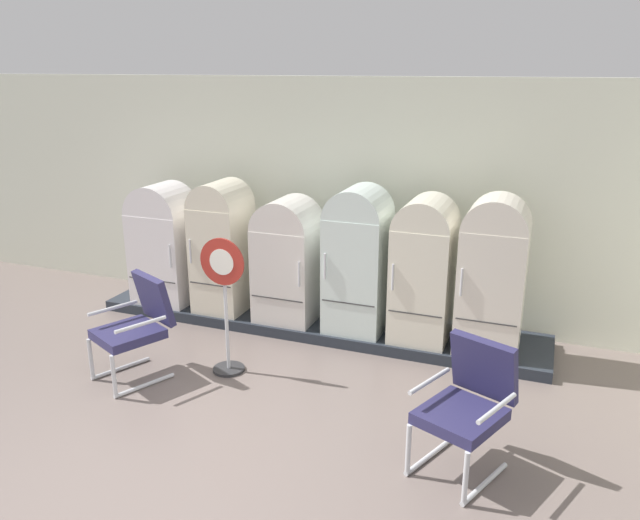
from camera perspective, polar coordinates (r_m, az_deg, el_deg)
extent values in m
cube|color=#71645E|center=(5.03, -13.93, -19.31)|extent=(12.00, 10.00, 0.05)
cube|color=silver|center=(7.47, 1.33, 5.71)|extent=(11.76, 0.12, 2.84)
cube|color=#47443F|center=(7.32, 1.38, 13.92)|extent=(11.76, 0.07, 0.06)
cube|color=#252B33|center=(7.31, -0.44, -5.73)|extent=(5.30, 0.95, 0.12)
cube|color=white|center=(7.86, -14.13, 0.26)|extent=(0.71, 0.59, 1.12)
cylinder|color=white|center=(7.72, -14.44, 4.24)|extent=(0.71, 0.58, 0.71)
cube|color=#383838|center=(7.70, -15.28, -1.80)|extent=(0.66, 0.01, 0.01)
cylinder|color=silver|center=(7.42, -13.68, 0.34)|extent=(0.02, 0.02, 0.28)
cube|color=silver|center=(7.44, -8.95, 0.18)|extent=(0.58, 0.64, 1.27)
cylinder|color=silver|center=(7.28, -9.19, 4.95)|extent=(0.58, 0.62, 0.58)
cube|color=#383838|center=(7.25, -10.13, -2.26)|extent=(0.54, 0.01, 0.01)
cylinder|color=silver|center=(7.24, -11.90, 0.79)|extent=(0.02, 0.02, 0.28)
cube|color=silver|center=(7.10, -2.96, -1.25)|extent=(0.67, 0.64, 1.09)
cylinder|color=silver|center=(6.94, -3.03, 3.01)|extent=(0.67, 0.62, 0.67)
cube|color=#383838|center=(6.89, -4.02, -3.60)|extent=(0.62, 0.01, 0.01)
cylinder|color=silver|center=(6.66, -1.96, -1.33)|extent=(0.02, 0.02, 0.28)
cube|color=silver|center=(6.79, 3.49, -1.25)|extent=(0.64, 0.64, 1.29)
cylinder|color=silver|center=(6.61, 3.60, 4.06)|extent=(0.64, 0.63, 0.64)
cube|color=#383838|center=(6.57, 2.59, -4.02)|extent=(0.59, 0.01, 0.01)
cylinder|color=silver|center=(6.51, 0.45, -0.58)|extent=(0.02, 0.02, 0.28)
cube|color=silver|center=(6.65, 9.51, -2.08)|extent=(0.61, 0.69, 1.24)
cylinder|color=silver|center=(6.47, 9.79, 3.12)|extent=(0.61, 0.68, 0.61)
cube|color=#383838|center=(6.41, 8.76, -4.96)|extent=(0.56, 0.01, 0.01)
cylinder|color=silver|center=(6.32, 6.74, -1.58)|extent=(0.02, 0.02, 0.28)
cube|color=silver|center=(6.50, 15.54, -2.70)|extent=(0.64, 0.60, 1.30)
cylinder|color=silver|center=(6.32, 16.02, 2.83)|extent=(0.64, 0.58, 0.64)
cube|color=#383838|center=(6.31, 15.08, -5.59)|extent=(0.59, 0.01, 0.01)
cylinder|color=silver|center=(6.18, 12.95, -2.02)|extent=(0.02, 0.02, 0.28)
cylinder|color=silver|center=(6.65, -17.93, -9.50)|extent=(0.30, 0.58, 0.04)
cylinder|color=silver|center=(6.46, -20.43, -8.55)|extent=(0.05, 0.05, 0.42)
cylinder|color=silver|center=(6.26, -15.90, -11.09)|extent=(0.30, 0.58, 0.04)
cylinder|color=silver|center=(6.06, -18.53, -10.14)|extent=(0.05, 0.05, 0.42)
cube|color=#2A274F|center=(6.26, -17.32, -6.53)|extent=(0.72, 0.74, 0.09)
cube|color=#2A274F|center=(6.28, -15.13, -3.41)|extent=(0.55, 0.38, 0.49)
cylinder|color=silver|center=(6.43, -18.61, -4.23)|extent=(0.25, 0.48, 0.04)
cylinder|color=silver|center=(5.95, -16.25, -5.75)|extent=(0.25, 0.48, 0.04)
cylinder|color=silver|center=(5.15, 10.06, -17.42)|extent=(0.28, 0.59, 0.04)
cylinder|color=silver|center=(4.83, 8.17, -16.93)|extent=(0.05, 0.05, 0.42)
cylinder|color=silver|center=(4.96, 14.98, -19.35)|extent=(0.28, 0.59, 0.04)
cylinder|color=silver|center=(4.63, 13.31, -19.03)|extent=(0.05, 0.05, 0.42)
cube|color=#2A274F|center=(4.80, 12.83, -13.91)|extent=(0.70, 0.73, 0.09)
cube|color=#2A274F|center=(4.89, 14.91, -9.56)|extent=(0.55, 0.36, 0.49)
cylinder|color=silver|center=(4.83, 10.09, -10.96)|extent=(0.23, 0.48, 0.04)
cylinder|color=silver|center=(4.59, 16.05, -13.03)|extent=(0.23, 0.48, 0.04)
cylinder|color=#2D2D30|center=(6.40, -8.42, -9.93)|extent=(0.32, 0.32, 0.03)
cylinder|color=silver|center=(6.16, -8.66, -5.12)|extent=(0.04, 0.04, 1.13)
cylinder|color=#A62920|center=(5.94, -9.04, -0.16)|extent=(0.47, 0.02, 0.47)
cylinder|color=white|center=(5.93, -9.10, -0.19)|extent=(0.26, 0.00, 0.26)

